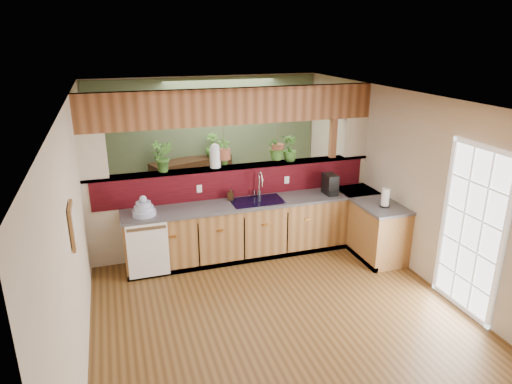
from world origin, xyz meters
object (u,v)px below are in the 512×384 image
object	(u,v)px
coffee_maker	(330,185)
glass_jar	(215,156)
dish_stack	(144,209)
soap_dispenser	(231,194)
faucet	(260,183)
paper_towel	(385,198)
shelving_console	(192,185)

from	to	relation	value
coffee_maker	glass_jar	size ratio (longest dim) A/B	0.87
dish_stack	soap_dispenser	bearing A→B (deg)	9.67
faucet	coffee_maker	distance (m)	1.15
dish_stack	soap_dispenser	xyz separation A→B (m)	(1.35, 0.23, 0.01)
coffee_maker	paper_towel	distance (m)	0.93
soap_dispenser	shelving_console	world-z (taller)	soap_dispenser
dish_stack	paper_towel	distance (m)	3.56
soap_dispenser	faucet	bearing A→B (deg)	-1.42
paper_towel	glass_jar	distance (m)	2.66
glass_jar	paper_towel	bearing A→B (deg)	-27.38
coffee_maker	paper_towel	size ratio (longest dim) A/B	1.08
glass_jar	faucet	bearing A→B (deg)	-18.14
shelving_console	faucet	bearing A→B (deg)	-90.85
shelving_console	dish_stack	bearing A→B (deg)	-134.86
glass_jar	shelving_console	size ratio (longest dim) A/B	0.23
faucet	soap_dispenser	size ratio (longest dim) A/B	2.14
soap_dispenser	paper_towel	xyz separation A→B (m)	(2.13, -1.00, 0.04)
dish_stack	paper_towel	world-z (taller)	paper_towel
soap_dispenser	coffee_maker	xyz separation A→B (m)	(1.60, -0.23, 0.05)
dish_stack	soap_dispenser	distance (m)	1.37
dish_stack	glass_jar	bearing A→B (deg)	20.44
soap_dispenser	shelving_console	bearing A→B (deg)	96.53
paper_towel	glass_jar	size ratio (longest dim) A/B	0.81
paper_towel	soap_dispenser	bearing A→B (deg)	154.96
faucet	glass_jar	distance (m)	0.83
faucet	paper_towel	distance (m)	1.93
dish_stack	faucet	bearing A→B (deg)	6.82
dish_stack	coffee_maker	distance (m)	2.95
soap_dispenser	paper_towel	bearing A→B (deg)	-25.04
soap_dispenser	glass_jar	world-z (taller)	glass_jar
paper_towel	shelving_console	bearing A→B (deg)	127.43
paper_towel	shelving_console	size ratio (longest dim) A/B	0.19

